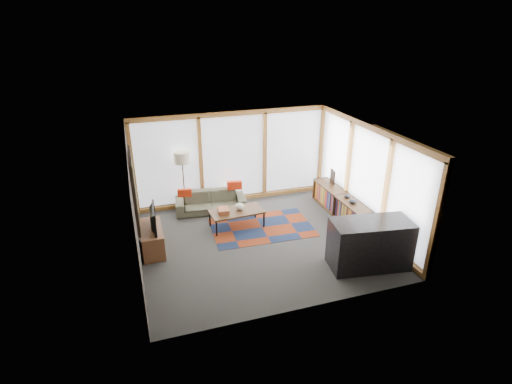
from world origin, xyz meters
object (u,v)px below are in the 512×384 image
object	(u,v)px
floor_lamp	(184,182)
sofa	(211,202)
coffee_table	(237,219)
bar_counter	(370,244)
tv_console	(152,239)
television	(150,218)
bookshelf	(340,205)

from	to	relation	value
floor_lamp	sofa	bearing A→B (deg)	-18.73
coffee_table	bar_counter	xyz separation A→B (m)	(2.19, -2.53, 0.30)
tv_console	bar_counter	bearing A→B (deg)	-25.37
television	sofa	bearing A→B (deg)	-43.34
sofa	tv_console	distance (m)	2.29
floor_lamp	bookshelf	world-z (taller)	floor_lamp
bookshelf	tv_console	distance (m)	4.90
coffee_table	bookshelf	distance (m)	2.80
sofa	television	bearing A→B (deg)	-128.92
coffee_table	tv_console	distance (m)	2.17
sofa	floor_lamp	size ratio (longest dim) A/B	1.11
floor_lamp	bookshelf	size ratio (longest dim) A/B	0.69
coffee_table	bookshelf	size ratio (longest dim) A/B	0.54
coffee_table	bar_counter	distance (m)	3.36
sofa	tv_console	bearing A→B (deg)	-129.86
floor_lamp	bookshelf	xyz separation A→B (m)	(3.88, -1.53, -0.54)
television	bar_counter	size ratio (longest dim) A/B	0.54
tv_console	television	bearing A→B (deg)	-75.17
bookshelf	floor_lamp	bearing A→B (deg)	158.42
floor_lamp	coffee_table	size ratio (longest dim) A/B	1.28
floor_lamp	coffee_table	bearing A→B (deg)	-49.93
television	bar_counter	world-z (taller)	television
floor_lamp	television	distance (m)	2.09
floor_lamp	tv_console	size ratio (longest dim) A/B	1.49
tv_console	coffee_table	bearing A→B (deg)	13.04
bar_counter	television	bearing A→B (deg)	163.54
television	bookshelf	bearing A→B (deg)	-83.89
floor_lamp	coffee_table	world-z (taller)	floor_lamp
tv_console	bar_counter	distance (m)	4.76
coffee_table	floor_lamp	bearing A→B (deg)	130.07
tv_console	television	distance (m)	0.54
coffee_table	television	xyz separation A→B (m)	(-2.10, -0.53, 0.60)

